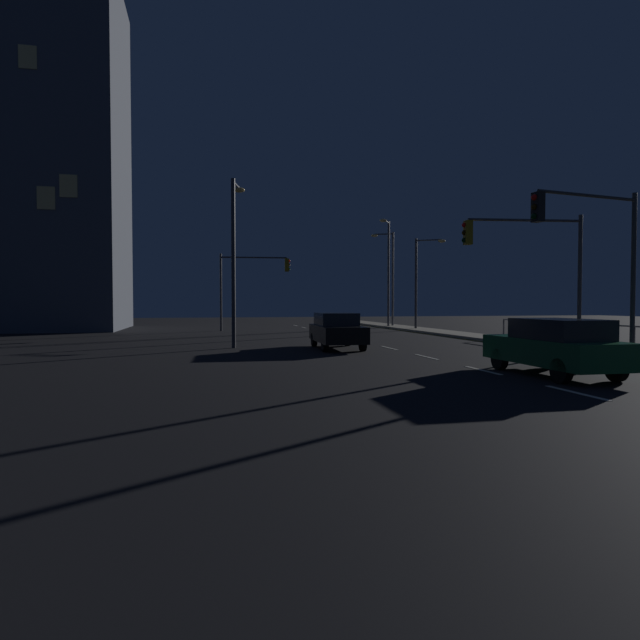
% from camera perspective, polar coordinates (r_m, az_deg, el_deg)
% --- Properties ---
extents(ground_plane, '(112.00, 112.00, 0.00)m').
position_cam_1_polar(ground_plane, '(20.42, 10.88, -3.82)').
color(ground_plane, black).
rests_on(ground_plane, ground).
extents(sidewalk_right, '(2.28, 77.00, 0.14)m').
position_cam_1_polar(sidewalk_right, '(24.32, 27.09, -2.92)').
color(sidewalk_right, '#9E937F').
rests_on(sidewalk_right, ground).
extents(lane_markings_center, '(0.14, 50.00, 0.01)m').
position_cam_1_polar(lane_markings_center, '(23.65, 7.49, -3.02)').
color(lane_markings_center, silver).
rests_on(lane_markings_center, ground).
extents(lane_edge_line, '(0.14, 53.00, 0.01)m').
position_cam_1_polar(lane_edge_line, '(27.60, 18.19, -2.40)').
color(lane_edge_line, gold).
rests_on(lane_edge_line, ground).
extents(car, '(1.86, 4.41, 1.57)m').
position_cam_1_polar(car, '(15.94, 24.09, -2.57)').
color(car, '#14592D').
rests_on(car, ground).
extents(car_oncoming, '(2.04, 4.49, 1.57)m').
position_cam_1_polar(car_oncoming, '(23.20, 1.82, -1.08)').
color(car_oncoming, black).
rests_on(car_oncoming, ground).
extents(traffic_light_mid_left, '(4.98, 0.88, 5.43)m').
position_cam_1_polar(traffic_light_mid_left, '(22.85, 21.66, 6.78)').
color(traffic_light_mid_left, '#38383D').
rests_on(traffic_light_mid_left, sidewalk_right).
extents(traffic_light_overhead_east, '(5.05, 0.71, 5.55)m').
position_cam_1_polar(traffic_light_overhead_east, '(38.45, -7.44, 4.75)').
color(traffic_light_overhead_east, '#38383D').
rests_on(traffic_light_overhead_east, ground).
extents(traffic_light_far_left, '(4.58, 0.89, 5.71)m').
position_cam_1_polar(traffic_light_far_left, '(20.12, 27.40, 7.87)').
color(traffic_light_far_left, '#2D3033').
rests_on(traffic_light_far_left, sidewalk_right).
extents(street_lamp_median, '(1.79, 0.90, 7.78)m').
position_cam_1_polar(street_lamp_median, '(44.49, 7.53, 5.39)').
color(street_lamp_median, '#4C4C51').
rests_on(street_lamp_median, sidewalk_right).
extents(street_lamp_corner, '(1.44, 1.99, 8.48)m').
position_cam_1_polar(street_lamp_corner, '(42.81, 7.33, 6.09)').
color(street_lamp_corner, '#4C4C51').
rests_on(street_lamp_corner, sidewalk_right).
extents(street_lamp_mid_block, '(0.70, 1.43, 7.51)m').
position_cam_1_polar(street_lamp_mid_block, '(24.05, -9.25, 7.67)').
color(street_lamp_mid_block, '#38383D').
rests_on(street_lamp_mid_block, ground).
extents(street_lamp_across_street, '(1.94, 1.25, 6.63)m').
position_cam_1_polar(street_lamp_across_street, '(39.62, 10.89, 4.97)').
color(street_lamp_across_street, '#38383D').
rests_on(street_lamp_across_street, sidewalk_right).
extents(building_distant, '(14.24, 10.77, 26.17)m').
position_cam_1_polar(building_distant, '(46.63, -29.61, 15.35)').
color(building_distant, '#4C515B').
rests_on(building_distant, ground).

